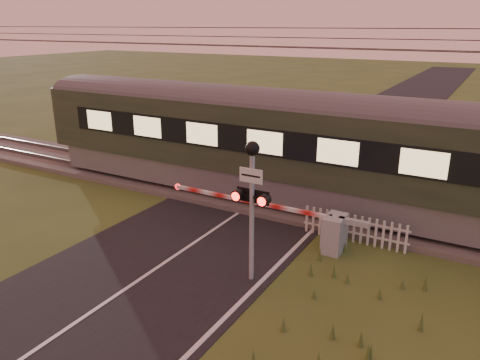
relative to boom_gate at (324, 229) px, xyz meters
The scene contains 7 objects.
ground 5.16m from the boom_gate, 132.60° to the right, with size 160.00×160.00×0.00m, color #384B1D.
road 5.32m from the boom_gate, 130.75° to the right, with size 6.00×140.00×0.03m.
track_bed 4.45m from the boom_gate, 141.82° to the left, with size 140.00×3.40×0.39m.
overhead_wires 6.76m from the boom_gate, 141.82° to the left, with size 120.00×0.62×0.62m.
boom_gate is the anchor object (origin of this frame).
crossing_signal 3.35m from the boom_gate, 111.54° to the right, with size 0.93×0.37×3.64m.
picket_fence 1.06m from the boom_gate, 52.49° to the left, with size 3.21×0.07×0.88m.
Camera 1 is at (7.42, -8.14, 6.23)m, focal length 35.00 mm.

